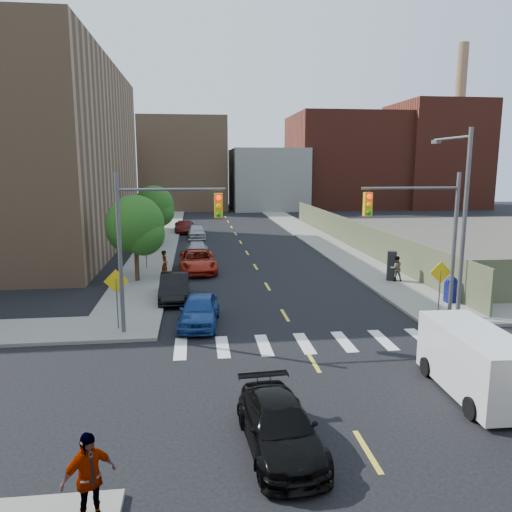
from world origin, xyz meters
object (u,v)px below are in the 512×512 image
object	(u,v)px
parked_car_black	(175,287)
parked_car_white	(196,231)
pedestrian_sw	(88,478)
payphone	(392,266)
black_sedan	(280,426)
cargo_van	(473,359)
parked_car_red	(198,261)
mailbox	(451,290)
pedestrian_east	(396,268)
parked_car_maroon	(184,227)
pedestrian_west	(165,264)
parked_car_grey	(184,227)
parked_car_blue	(199,310)
parked_car_silver	(197,250)

from	to	relation	value
parked_car_black	parked_car_white	world-z (taller)	parked_car_white
pedestrian_sw	payphone	bearing A→B (deg)	18.72
black_sedan	cargo_van	bearing A→B (deg)	16.32
parked_car_white	pedestrian_sw	distance (m)	41.07
parked_car_red	black_sedan	distance (m)	22.54
black_sedan	mailbox	size ratio (longest dim) A/B	3.16
parked_car_white	cargo_van	distance (m)	37.12
payphone	pedestrian_east	bearing A→B (deg)	-31.78
payphone	parked_car_maroon	bearing A→B (deg)	135.60
parked_car_red	mailbox	distance (m)	16.64
parked_car_black	pedestrian_west	size ratio (longest dim) A/B	2.46
payphone	pedestrian_sw	bearing A→B (deg)	-108.13
pedestrian_sw	parked_car_grey	bearing A→B (deg)	53.08
cargo_van	pedestrian_east	size ratio (longest dim) A/B	3.00
cargo_van	mailbox	size ratio (longest dim) A/B	3.42
parked_car_black	pedestrian_west	bearing A→B (deg)	99.45
parked_car_blue	parked_car_red	distance (m)	11.86
payphone	pedestrian_sw	size ratio (longest dim) A/B	0.94
parked_car_blue	parked_car_red	xyz separation A→B (m)	(0.00, 11.86, 0.03)
parked_car_white	pedestrian_sw	xyz separation A→B (m)	(-2.33, -41.00, 0.38)
parked_car_maroon	parked_car_silver	bearing A→B (deg)	-79.62
payphone	pedestrian_sw	xyz separation A→B (m)	(-14.45, -20.14, 0.06)
cargo_van	parked_car_grey	bearing A→B (deg)	105.53
parked_car_blue	cargo_van	size ratio (longest dim) A/B	0.90
mailbox	payphone	xyz separation A→B (m)	(-1.13, 5.35, 0.25)
parked_car_silver	parked_car_grey	xyz separation A→B (m)	(-1.30, 15.37, 0.02)
parked_car_grey	pedestrian_sw	distance (m)	45.88
parked_car_white	pedestrian_east	xyz separation A→B (m)	(12.32, -21.11, 0.19)
parked_car_grey	mailbox	world-z (taller)	mailbox
mailbox	pedestrian_west	size ratio (longest dim) A/B	0.78
parked_car_grey	pedestrian_west	bearing A→B (deg)	-93.82
parked_car_maroon	payphone	world-z (taller)	payphone
parked_car_red	parked_car_grey	size ratio (longest dim) A/B	1.19
mailbox	parked_car_blue	bearing A→B (deg)	-177.87
parked_car_silver	parked_car_maroon	xyz separation A→B (m)	(-1.30, 14.80, 0.04)
parked_car_silver	parked_car_grey	distance (m)	15.42
parked_car_blue	cargo_van	world-z (taller)	cargo_van
black_sedan	pedestrian_east	bearing A→B (deg)	55.18
black_sedan	payphone	xyz separation A→B (m)	(10.16, 17.74, 0.44)
payphone	parked_car_blue	bearing A→B (deg)	-131.96
black_sedan	parked_car_silver	bearing A→B (deg)	89.82
parked_car_silver	cargo_van	xyz separation A→B (m)	(8.70, -25.57, 0.51)
parked_car_maroon	pedestrian_east	distance (m)	28.82
parked_car_red	parked_car_white	bearing A→B (deg)	87.98
cargo_van	pedestrian_east	xyz separation A→B (m)	(3.62, 14.97, -0.19)
parked_car_black	parked_car_maroon	distance (m)	27.70
parked_car_red	pedestrian_sw	distance (m)	24.97
parked_car_black	pedestrian_sw	size ratio (longest dim) A/B	2.24
parked_car_white	black_sedan	distance (m)	38.65
black_sedan	pedestrian_east	distance (m)	20.34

